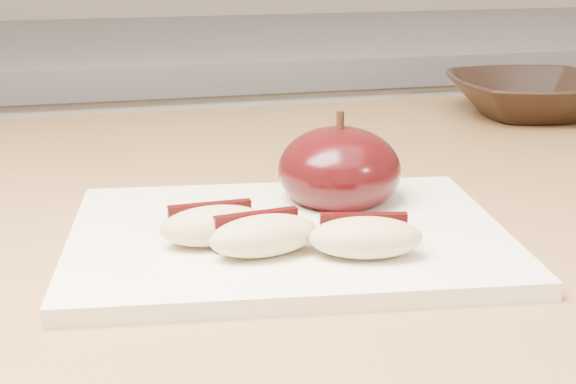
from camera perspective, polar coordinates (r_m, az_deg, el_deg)
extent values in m
cube|color=silver|center=(1.45, -5.39, -8.51)|extent=(2.40, 0.60, 0.90)
cube|color=slate|center=(1.31, -5.99, 10.22)|extent=(2.40, 0.62, 0.04)
cube|color=#A47D47|center=(0.65, 2.91, -1.23)|extent=(1.64, 0.64, 0.04)
cube|color=white|center=(0.52, 0.00, -3.21)|extent=(0.30, 0.24, 0.01)
ellipsoid|color=black|center=(0.57, 3.66, 1.58)|extent=(0.09, 0.09, 0.06)
cylinder|color=black|center=(0.56, 3.73, 5.12)|extent=(0.01, 0.01, 0.01)
ellipsoid|color=tan|center=(0.49, -5.26, -2.40)|extent=(0.07, 0.04, 0.02)
cube|color=black|center=(0.50, -5.57, -1.97)|extent=(0.05, 0.01, 0.02)
ellipsoid|color=tan|center=(0.47, -1.73, -3.12)|extent=(0.07, 0.04, 0.02)
cube|color=black|center=(0.49, -2.29, -2.67)|extent=(0.05, 0.01, 0.02)
ellipsoid|color=tan|center=(0.47, 5.56, -3.25)|extent=(0.07, 0.05, 0.02)
cube|color=black|center=(0.48, 5.36, -2.76)|extent=(0.05, 0.02, 0.02)
imported|color=black|center=(0.93, 16.91, 6.54)|extent=(0.20, 0.20, 0.04)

